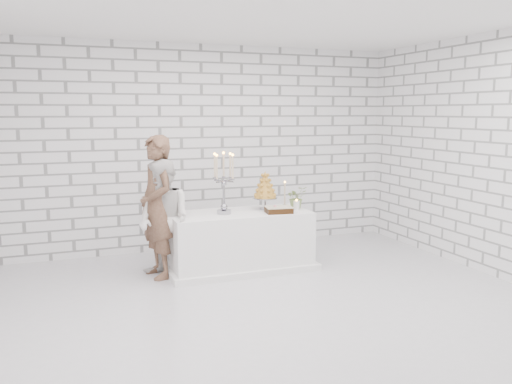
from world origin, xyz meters
name	(u,v)px	position (x,y,z in m)	size (l,w,h in m)	color
ground	(264,301)	(0.00, 0.00, 0.00)	(6.00, 5.00, 0.01)	silver
ceiling	(265,14)	(0.00, 0.00, 3.00)	(6.00, 5.00, 0.01)	white
wall_back	(202,148)	(0.00, 2.50, 1.50)	(6.00, 0.01, 3.00)	white
wall_front	(417,201)	(0.00, -2.50, 1.50)	(6.00, 0.01, 3.00)	white
wall_right	(490,155)	(3.00, 0.00, 1.50)	(0.01, 5.00, 3.00)	white
cake_table	(240,241)	(0.15, 1.24, 0.38)	(1.80, 0.80, 0.75)	white
groom	(157,207)	(-0.90, 1.29, 0.88)	(0.64, 0.42, 1.76)	brown
bride	(164,220)	(-0.84, 1.18, 0.74)	(0.72, 0.56, 1.47)	white
candelabra	(224,183)	(-0.07, 1.20, 1.15)	(0.32, 0.32, 0.79)	#93939C
croquembouche	(265,190)	(0.53, 1.32, 1.00)	(0.33, 0.33, 0.51)	#A06C1C
chocolate_cake	(279,210)	(0.60, 1.02, 0.79)	(0.33, 0.24, 0.08)	black
pillar_candle	(296,205)	(0.90, 1.13, 0.81)	(0.08, 0.08, 0.12)	white
extra_taper	(285,194)	(0.88, 1.47, 0.91)	(0.06, 0.06, 0.32)	beige
flowers	(296,197)	(0.95, 1.23, 0.90)	(0.27, 0.23, 0.30)	#436835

